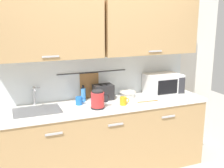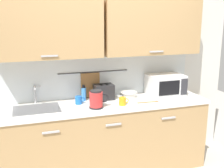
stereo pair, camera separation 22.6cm
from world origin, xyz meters
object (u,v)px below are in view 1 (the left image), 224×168
dish_soap_bottle (83,94)px  mixing_bowl (128,94)px  microwave (163,84)px  electric_kettle (98,100)px  mug_near_sink (79,101)px  mug_by_kettle (123,101)px  wooden_spoon (151,101)px  toaster (103,92)px

dish_soap_bottle → mixing_bowl: 0.58m
microwave → electric_kettle: size_ratio=2.03×
dish_soap_bottle → mug_near_sink: (-0.09, -0.13, -0.04)m
electric_kettle → mug_by_kettle: size_ratio=1.89×
electric_kettle → dish_soap_bottle: size_ratio=1.16×
microwave → wooden_spoon: bearing=-142.2°
microwave → toaster: bearing=176.8°
dish_soap_bottle → wooden_spoon: 0.83m
microwave → wooden_spoon: microwave is taller
mug_by_kettle → microwave: bearing=20.1°
mug_near_sink → wooden_spoon: bearing=-13.4°
microwave → toaster: (-0.83, 0.05, -0.04)m
electric_kettle → mug_near_sink: 0.27m
mixing_bowl → toaster: (-0.33, 0.02, 0.05)m
dish_soap_bottle → mixing_bowl: (0.58, -0.05, -0.04)m
electric_kettle → wooden_spoon: (0.68, 0.01, -0.10)m
mug_near_sink → toaster: bearing=16.4°
electric_kettle → mug_by_kettle: (0.32, 0.01, -0.05)m
electric_kettle → mixing_bowl: 0.58m
mug_near_sink → toaster: 0.35m
mug_near_sink → mug_by_kettle: bearing=-22.6°
electric_kettle → mug_by_kettle: 0.32m
microwave → mug_near_sink: (-1.17, -0.05, -0.09)m
toaster → mixing_bowl: bearing=-3.8°
dish_soap_bottle → mixing_bowl: bearing=-5.0°
electric_kettle → wooden_spoon: size_ratio=0.82×
mixing_bowl → dish_soap_bottle: bearing=175.0°
microwave → electric_kettle: bearing=-165.6°
microwave → toaster: 0.84m
dish_soap_bottle → toaster: 0.25m
dish_soap_bottle → mug_by_kettle: dish_soap_bottle is taller
toaster → microwave: bearing=-3.2°
microwave → mug_near_sink: 1.17m
wooden_spoon → dish_soap_bottle: bearing=156.5°
toaster → mug_by_kettle: size_ratio=2.13×
mug_near_sink → wooden_spoon: (0.84, -0.20, -0.04)m
electric_kettle → toaster: (0.17, 0.31, -0.01)m
dish_soap_bottle → mug_by_kettle: 0.51m
microwave → wooden_spoon: size_ratio=1.67×
microwave → mixing_bowl: (-0.50, 0.03, -0.09)m
microwave → mixing_bowl: size_ratio=2.15×
toaster → wooden_spoon: toaster is taller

